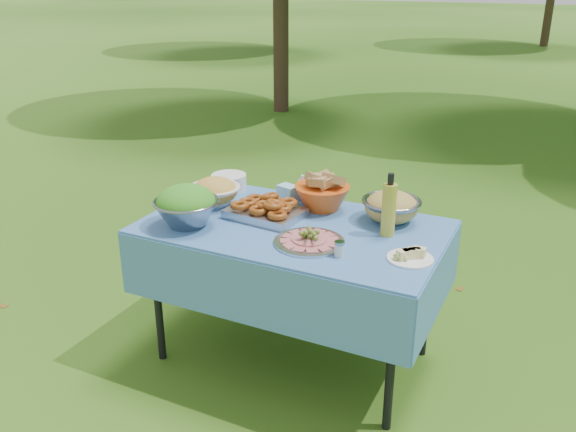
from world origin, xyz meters
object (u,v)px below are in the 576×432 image
(salad_bowl, at_px, (186,206))
(oil_bottle, at_px, (389,205))
(bread_bowl, at_px, (322,191))
(charcuterie_platter, at_px, (309,236))
(pasta_bowl_steel, at_px, (391,206))
(picnic_table, at_px, (293,293))
(plate_stack, at_px, (229,182))

(salad_bowl, xyz_separation_m, oil_bottle, (0.92, 0.32, 0.05))
(bread_bowl, xyz_separation_m, oil_bottle, (0.41, -0.18, 0.06))
(salad_bowl, bearing_deg, oil_bottle, 19.05)
(charcuterie_platter, height_order, oil_bottle, oil_bottle)
(pasta_bowl_steel, bearing_deg, oil_bottle, -77.91)
(picnic_table, distance_m, salad_bowl, 0.71)
(picnic_table, xyz_separation_m, pasta_bowl_steel, (0.41, 0.26, 0.46))
(salad_bowl, distance_m, charcuterie_platter, 0.63)
(picnic_table, relative_size, pasta_bowl_steel, 5.06)
(salad_bowl, relative_size, plate_stack, 1.59)
(oil_bottle, bearing_deg, charcuterie_platter, -139.62)
(pasta_bowl_steel, xyz_separation_m, oil_bottle, (0.04, -0.17, 0.08))
(plate_stack, distance_m, bread_bowl, 0.60)
(bread_bowl, distance_m, oil_bottle, 0.45)
(salad_bowl, relative_size, charcuterie_platter, 0.96)
(picnic_table, xyz_separation_m, plate_stack, (-0.56, 0.32, 0.43))
(plate_stack, relative_size, pasta_bowl_steel, 0.69)
(salad_bowl, height_order, pasta_bowl_steel, salad_bowl)
(salad_bowl, relative_size, bread_bowl, 1.09)
(salad_bowl, xyz_separation_m, plate_stack, (-0.09, 0.55, -0.06))
(pasta_bowl_steel, relative_size, oil_bottle, 0.95)
(picnic_table, relative_size, oil_bottle, 4.79)
(picnic_table, bearing_deg, bread_bowl, 81.90)
(pasta_bowl_steel, distance_m, oil_bottle, 0.19)
(oil_bottle, bearing_deg, pasta_bowl_steel, 102.09)
(plate_stack, relative_size, oil_bottle, 0.65)
(plate_stack, relative_size, charcuterie_platter, 0.60)
(bread_bowl, bearing_deg, salad_bowl, -135.66)
(charcuterie_platter, relative_size, oil_bottle, 1.08)
(plate_stack, bearing_deg, picnic_table, -29.87)
(picnic_table, relative_size, charcuterie_platter, 4.44)
(plate_stack, bearing_deg, pasta_bowl_steel, -3.32)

